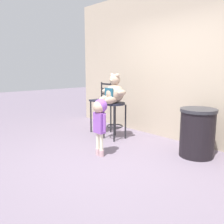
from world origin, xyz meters
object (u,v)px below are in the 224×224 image
(bar_stool_with_teddy, at_px, (115,113))
(child_walking, at_px, (100,115))
(teddy_bear, at_px, (114,92))
(bar_chair_empty, at_px, (102,104))
(trash_bin, at_px, (197,133))

(bar_stool_with_teddy, height_order, child_walking, child_walking)
(teddy_bear, height_order, bar_chair_empty, teddy_bear)
(teddy_bear, bearing_deg, trash_bin, 11.78)
(teddy_bear, xyz_separation_m, trash_bin, (1.64, 0.34, -0.55))
(teddy_bear, xyz_separation_m, child_walking, (0.58, -0.82, -0.27))
(teddy_bear, distance_m, child_walking, 1.04)
(teddy_bear, bearing_deg, child_walking, -54.84)
(bar_stool_with_teddy, relative_size, trash_bin, 0.94)
(teddy_bear, bearing_deg, bar_chair_empty, 163.98)
(trash_bin, bearing_deg, bar_stool_with_teddy, -169.23)
(trash_bin, bearing_deg, bar_chair_empty, -175.41)
(child_walking, bearing_deg, bar_chair_empty, -23.64)
(teddy_bear, relative_size, trash_bin, 0.74)
(teddy_bear, relative_size, child_walking, 0.62)
(bar_stool_with_teddy, distance_m, teddy_bear, 0.42)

